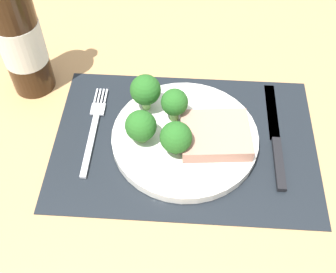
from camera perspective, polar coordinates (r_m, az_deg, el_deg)
ground_plane at (r=72.78cm, az=2.51°, el=-1.43°), size 140.00×110.00×3.00cm
placemat at (r=71.46cm, az=2.56°, el=-0.64°), size 43.55×30.03×0.30cm
plate at (r=70.71cm, az=2.58°, el=-0.17°), size 24.16×24.16×1.60cm
steak at (r=69.02cm, az=6.66°, el=0.18°), size 11.78×10.26×2.22cm
broccoli_front_edge at (r=70.91cm, az=-2.71°, el=6.17°), size 5.16×5.16×6.89cm
broccoli_near_steak at (r=69.30cm, az=1.20°, el=4.51°), size 4.47×4.47×6.31cm
broccoli_back_left at (r=65.23cm, az=1.41°, el=-0.16°), size 5.05×5.05×6.08cm
broccoli_near_fork at (r=67.00cm, az=-3.32°, el=1.37°), size 5.04×5.04×5.90cm
fork at (r=73.61cm, az=-9.59°, el=1.05°), size 2.40×19.20×0.50cm
knife at (r=73.10cm, az=14.53°, el=-0.68°), size 1.80×23.00×0.80cm
wine_bottle at (r=76.66cm, az=-19.04°, el=12.70°), size 7.63×7.63×32.47cm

